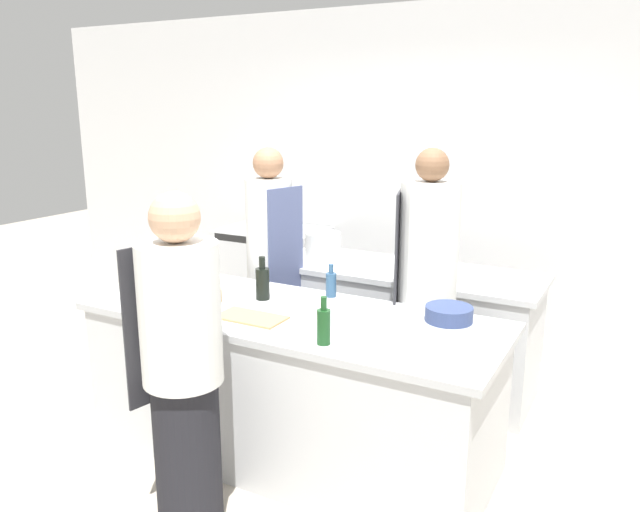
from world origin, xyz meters
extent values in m
plane|color=#A89E8E|center=(0.00, 0.00, 0.00)|extent=(16.00, 16.00, 0.00)
cube|color=silver|center=(0.00, 2.13, 1.40)|extent=(8.00, 0.06, 2.80)
cube|color=silver|center=(0.00, 0.00, 0.42)|extent=(2.30, 0.88, 0.84)
cube|color=#B7BABC|center=(0.00, 0.00, 0.86)|extent=(2.40, 0.92, 0.04)
cube|color=silver|center=(0.23, 1.19, 0.42)|extent=(1.84, 0.68, 0.84)
cube|color=silver|center=(0.23, 1.19, 0.86)|extent=(1.92, 0.71, 0.04)
cube|color=silver|center=(-1.24, 1.74, 0.47)|extent=(0.89, 0.69, 0.93)
cube|color=black|center=(-1.24, 1.40, 0.26)|extent=(0.71, 0.01, 0.33)
cube|color=black|center=(-1.24, 1.40, 0.89)|extent=(0.75, 0.01, 0.06)
cylinder|color=black|center=(-0.12, -0.77, 0.38)|extent=(0.32, 0.32, 0.76)
cylinder|color=silver|center=(-0.12, -0.77, 1.09)|extent=(0.38, 0.38, 0.66)
cube|color=#2D2D33|center=(-0.30, -0.73, 1.00)|extent=(0.09, 0.35, 0.78)
sphere|color=tan|center=(-0.12, -0.77, 1.54)|extent=(0.23, 0.23, 0.23)
cylinder|color=black|center=(-0.64, 0.77, 0.40)|extent=(0.28, 0.28, 0.80)
cylinder|color=silver|center=(-0.64, 0.77, 1.16)|extent=(0.33, 0.33, 0.72)
cube|color=#4C567F|center=(-0.47, 0.72, 1.05)|extent=(0.10, 0.30, 0.83)
sphere|color=#9E7051|center=(-0.64, 0.77, 1.62)|extent=(0.21, 0.21, 0.21)
cylinder|color=black|center=(0.59, 0.61, 0.41)|extent=(0.30, 0.30, 0.82)
cylinder|color=silver|center=(0.59, 0.61, 1.20)|extent=(0.35, 0.35, 0.77)
cube|color=#2D2D33|center=(0.42, 0.55, 1.09)|extent=(0.11, 0.32, 0.87)
sphere|color=brown|center=(0.59, 0.61, 1.68)|extent=(0.19, 0.19, 0.19)
cylinder|color=#5B2319|center=(-0.91, -0.04, 0.95)|extent=(0.08, 0.08, 0.13)
cylinder|color=#5B2319|center=(-0.91, -0.04, 1.04)|extent=(0.04, 0.04, 0.05)
cylinder|color=#19471E|center=(0.39, -0.32, 0.97)|extent=(0.07, 0.07, 0.17)
cylinder|color=#19471E|center=(0.39, -0.32, 1.09)|extent=(0.03, 0.03, 0.07)
cylinder|color=black|center=(-0.27, 0.13, 0.98)|extent=(0.08, 0.08, 0.19)
cylinder|color=black|center=(-0.27, 0.13, 1.11)|extent=(0.04, 0.04, 0.07)
cylinder|color=silver|center=(-0.81, 0.12, 0.98)|extent=(0.09, 0.09, 0.20)
cylinder|color=silver|center=(-0.81, 0.12, 1.12)|extent=(0.04, 0.04, 0.08)
cylinder|color=#2D5175|center=(0.06, 0.37, 0.95)|extent=(0.06, 0.06, 0.15)
cylinder|color=#2D5175|center=(0.06, 0.37, 1.06)|extent=(0.03, 0.03, 0.06)
cylinder|color=tan|center=(-0.56, -0.10, 0.92)|extent=(0.26, 0.26, 0.08)
cylinder|color=navy|center=(0.82, 0.29, 0.92)|extent=(0.26, 0.26, 0.08)
cube|color=tan|center=(-0.14, -0.19, 0.89)|extent=(0.38, 0.20, 0.01)
cylinder|color=silver|center=(-0.46, 1.23, 0.98)|extent=(0.27, 0.27, 0.19)
camera|label=1|loc=(1.74, -2.83, 2.03)|focal=35.00mm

